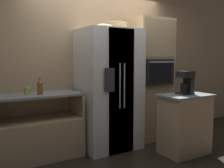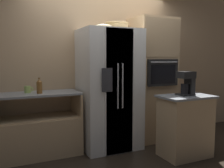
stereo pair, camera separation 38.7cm
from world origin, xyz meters
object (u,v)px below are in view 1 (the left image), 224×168
mug (27,91)px  coffee_maker (186,81)px  wall_oven (148,79)px  fruit_bowl (104,26)px  bottle_tall (40,87)px  wicker_basket (116,26)px  refrigerator (109,89)px

mug → coffee_maker: (2.10, -0.95, 0.11)m
wall_oven → fruit_bowl: size_ratio=8.14×
coffee_maker → bottle_tall: bearing=157.4°
coffee_maker → wicker_basket: bearing=131.3°
fruit_bowl → coffee_maker: (1.01, -0.71, -0.82)m
fruit_bowl → wall_oven: bearing=8.8°
refrigerator → fruit_bowl: bearing=-149.3°
wall_oven → mug: (-2.07, 0.09, -0.08)m
wicker_basket → fruit_bowl: 0.31m
fruit_bowl → wicker_basket: bearing=23.9°
mug → coffee_maker: coffee_maker is taller
refrigerator → wall_oven: bearing=4.9°
wicker_basket → bottle_tall: 1.52m
refrigerator → wicker_basket: (0.15, 0.05, 1.00)m
wall_oven → fruit_bowl: 1.31m
fruit_bowl → mug: 1.45m
wicker_basket → bottle_tall: bearing=-179.2°
refrigerator → coffee_maker: (0.88, -0.79, 0.15)m
fruit_bowl → coffee_maker: fruit_bowl is taller
wicker_basket → fruit_bowl: size_ratio=1.47×
refrigerator → mug: 1.23m
coffee_maker → mug: bearing=155.7°
refrigerator → fruit_bowl: (-0.13, -0.08, 0.97)m
wicker_basket → mug: wicker_basket is taller
mug → fruit_bowl: bearing=-12.6°
fruit_bowl → bottle_tall: 1.29m
fruit_bowl → bottle_tall: bearing=173.5°
wicker_basket → mug: size_ratio=3.05×
wall_oven → coffee_maker: size_ratio=6.13×
refrigerator → fruit_bowl: size_ratio=7.24×
bottle_tall → coffee_maker: size_ratio=0.66×
wall_oven → wicker_basket: (-0.70, -0.03, 0.88)m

